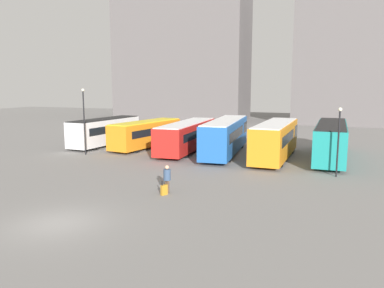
{
  "coord_description": "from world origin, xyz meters",
  "views": [
    {
      "loc": [
        11.99,
        -13.39,
        6.37
      ],
      "look_at": [
        1.08,
        14.57,
        1.75
      ],
      "focal_mm": 35.0,
      "sensor_mm": 36.0,
      "label": 1
    }
  ],
  "objects_px": {
    "bus_3": "(226,135)",
    "traveler": "(167,176)",
    "bus_1": "(147,133)",
    "bus_0": "(106,131)",
    "bus_5": "(331,139)",
    "lamp_post_1": "(84,117)",
    "lamp_post_0": "(339,136)",
    "suitcase": "(164,190)",
    "bus_4": "(275,139)",
    "bus_2": "(188,135)"
  },
  "relations": [
    {
      "from": "traveler",
      "to": "lamp_post_0",
      "type": "height_order",
      "value": "lamp_post_0"
    },
    {
      "from": "suitcase",
      "to": "bus_0",
      "type": "bearing_deg",
      "value": 68.3
    },
    {
      "from": "bus_3",
      "to": "suitcase",
      "type": "distance_m",
      "value": 14.74
    },
    {
      "from": "bus_0",
      "to": "bus_3",
      "type": "relative_size",
      "value": 0.79
    },
    {
      "from": "bus_5",
      "to": "suitcase",
      "type": "height_order",
      "value": "bus_5"
    },
    {
      "from": "bus_2",
      "to": "lamp_post_0",
      "type": "relative_size",
      "value": 2.46
    },
    {
      "from": "bus_0",
      "to": "bus_2",
      "type": "bearing_deg",
      "value": -85.24
    },
    {
      "from": "bus_3",
      "to": "bus_1",
      "type": "bearing_deg",
      "value": 79.72
    },
    {
      "from": "bus_0",
      "to": "suitcase",
      "type": "height_order",
      "value": "bus_0"
    },
    {
      "from": "bus_2",
      "to": "bus_3",
      "type": "height_order",
      "value": "bus_3"
    },
    {
      "from": "bus_3",
      "to": "bus_5",
      "type": "relative_size",
      "value": 1.0
    },
    {
      "from": "bus_4",
      "to": "suitcase",
      "type": "bearing_deg",
      "value": 163.37
    },
    {
      "from": "lamp_post_0",
      "to": "lamp_post_1",
      "type": "xyz_separation_m",
      "value": [
        -22.15,
        0.76,
        0.65
      ]
    },
    {
      "from": "traveler",
      "to": "lamp_post_0",
      "type": "bearing_deg",
      "value": -25.04
    },
    {
      "from": "lamp_post_0",
      "to": "bus_3",
      "type": "bearing_deg",
      "value": 148.61
    },
    {
      "from": "bus_1",
      "to": "lamp_post_1",
      "type": "xyz_separation_m",
      "value": [
        -3.33,
        -6.0,
        2.09
      ]
    },
    {
      "from": "bus_3",
      "to": "bus_4",
      "type": "bearing_deg",
      "value": -104.71
    },
    {
      "from": "bus_1",
      "to": "lamp_post_0",
      "type": "relative_size",
      "value": 2.03
    },
    {
      "from": "bus_3",
      "to": "lamp_post_1",
      "type": "height_order",
      "value": "lamp_post_1"
    },
    {
      "from": "bus_2",
      "to": "lamp_post_0",
      "type": "distance_m",
      "value": 15.55
    },
    {
      "from": "bus_4",
      "to": "bus_3",
      "type": "bearing_deg",
      "value": 81.82
    },
    {
      "from": "bus_2",
      "to": "lamp_post_0",
      "type": "bearing_deg",
      "value": -118.37
    },
    {
      "from": "bus_0",
      "to": "traveler",
      "type": "bearing_deg",
      "value": -131.53
    },
    {
      "from": "bus_1",
      "to": "bus_0",
      "type": "bearing_deg",
      "value": 102.46
    },
    {
      "from": "bus_5",
      "to": "lamp_post_1",
      "type": "relative_size",
      "value": 2.01
    },
    {
      "from": "bus_4",
      "to": "lamp_post_0",
      "type": "height_order",
      "value": "lamp_post_0"
    },
    {
      "from": "bus_2",
      "to": "bus_4",
      "type": "distance_m",
      "value": 8.97
    },
    {
      "from": "bus_4",
      "to": "bus_5",
      "type": "bearing_deg",
      "value": -69.02
    },
    {
      "from": "bus_2",
      "to": "bus_3",
      "type": "relative_size",
      "value": 0.98
    },
    {
      "from": "traveler",
      "to": "lamp_post_0",
      "type": "distance_m",
      "value": 12.62
    },
    {
      "from": "lamp_post_1",
      "to": "lamp_post_0",
      "type": "bearing_deg",
      "value": -1.98
    },
    {
      "from": "bus_5",
      "to": "lamp_post_1",
      "type": "xyz_separation_m",
      "value": [
        -21.58,
        -6.29,
        1.87
      ]
    },
    {
      "from": "traveler",
      "to": "lamp_post_1",
      "type": "height_order",
      "value": "lamp_post_1"
    },
    {
      "from": "suitcase",
      "to": "lamp_post_0",
      "type": "height_order",
      "value": "lamp_post_0"
    },
    {
      "from": "bus_3",
      "to": "lamp_post_0",
      "type": "height_order",
      "value": "lamp_post_0"
    },
    {
      "from": "bus_5",
      "to": "traveler",
      "type": "xyz_separation_m",
      "value": [
        -8.96,
        -15.11,
        -0.73
      ]
    },
    {
      "from": "bus_0",
      "to": "bus_4",
      "type": "relative_size",
      "value": 0.89
    },
    {
      "from": "bus_0",
      "to": "bus_1",
      "type": "height_order",
      "value": "bus_0"
    },
    {
      "from": "bus_3",
      "to": "lamp_post_0",
      "type": "bearing_deg",
      "value": -127.32
    },
    {
      "from": "bus_3",
      "to": "traveler",
      "type": "bearing_deg",
      "value": 175.92
    },
    {
      "from": "bus_4",
      "to": "lamp_post_1",
      "type": "relative_size",
      "value": 1.78
    },
    {
      "from": "traveler",
      "to": "bus_5",
      "type": "bearing_deg",
      "value": -5.9
    },
    {
      "from": "bus_4",
      "to": "lamp_post_1",
      "type": "height_order",
      "value": "lamp_post_1"
    },
    {
      "from": "bus_3",
      "to": "lamp_post_1",
      "type": "xyz_separation_m",
      "value": [
        -12.17,
        -5.33,
        1.82
      ]
    },
    {
      "from": "bus_2",
      "to": "bus_4",
      "type": "bearing_deg",
      "value": -100.92
    },
    {
      "from": "bus_1",
      "to": "lamp_post_1",
      "type": "bearing_deg",
      "value": 158.67
    },
    {
      "from": "suitcase",
      "to": "bus_5",
      "type": "bearing_deg",
      "value": -4.96
    },
    {
      "from": "bus_5",
      "to": "traveler",
      "type": "relative_size",
      "value": 7.3
    },
    {
      "from": "traveler",
      "to": "suitcase",
      "type": "relative_size",
      "value": 1.9
    },
    {
      "from": "bus_1",
      "to": "bus_4",
      "type": "relative_size",
      "value": 0.91
    }
  ]
}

